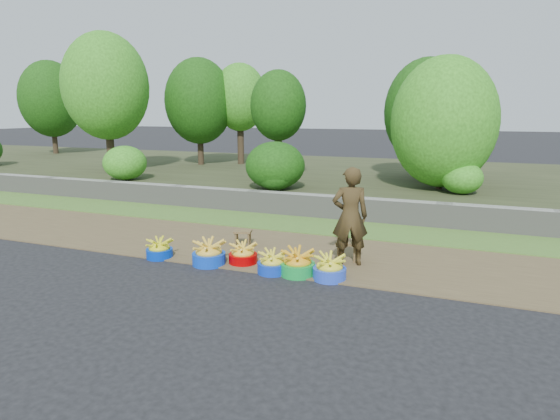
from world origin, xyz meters
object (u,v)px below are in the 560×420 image
at_px(basin_c, 243,254).
at_px(vendor_woman, 350,216).
at_px(basin_a, 159,249).
at_px(basin_d, 272,263).
at_px(basin_e, 298,264).
at_px(stool_right, 348,245).
at_px(basin_f, 330,268).
at_px(stool_left, 243,233).
at_px(basin_b, 209,254).

bearing_deg(basin_c, vendor_woman, 18.73).
relative_size(basin_a, vendor_woman, 0.28).
bearing_deg(basin_d, basin_e, 7.88).
bearing_deg(basin_c, stool_right, 25.99).
relative_size(basin_d, basin_f, 0.93).
height_order(basin_d, basin_f, basin_f).
height_order(basin_f, stool_left, basin_f).
bearing_deg(vendor_woman, basin_a, -6.11).
bearing_deg(basin_c, basin_b, -154.90).
bearing_deg(stool_right, basin_e, -120.48).
relative_size(basin_a, stool_left, 1.21).
bearing_deg(basin_e, basin_c, 169.79).
bearing_deg(basin_e, basin_f, -0.92).
height_order(basin_a, basin_c, basin_c).
xyz_separation_m(basin_e, basin_f, (0.51, -0.01, -0.01)).
distance_m(basin_a, vendor_woman, 3.30).
height_order(basin_b, basin_f, basin_b).
bearing_deg(vendor_woman, basin_c, -1.63).
bearing_deg(basin_c, basin_a, -170.96).
xyz_separation_m(basin_d, basin_f, (0.91, 0.05, 0.01)).
xyz_separation_m(basin_b, basin_d, (1.13, -0.00, -0.03)).
bearing_deg(basin_e, basin_b, -177.98).
distance_m(basin_c, basin_d, 0.67).
bearing_deg(basin_f, basin_a, -179.17).
xyz_separation_m(basin_e, stool_right, (0.56, 0.96, 0.09)).
distance_m(basin_b, basin_c, 0.56).
relative_size(basin_e, stool_right, 1.48).
relative_size(basin_e, basin_f, 1.07).
bearing_deg(basin_c, basin_f, -7.14).
xyz_separation_m(basin_b, basin_e, (1.53, 0.05, -0.00)).
distance_m(basin_c, basin_f, 1.54).
xyz_separation_m(basin_f, vendor_woman, (0.12, 0.75, 0.65)).
distance_m(basin_c, stool_left, 1.04).
xyz_separation_m(basin_f, stool_left, (-1.98, 1.13, 0.08)).
bearing_deg(basin_d, basin_b, 179.93).
xyz_separation_m(basin_c, stool_left, (-0.45, 0.94, 0.09)).
relative_size(basin_c, stool_left, 1.28).
distance_m(stool_right, vendor_woman, 0.59).
relative_size(basin_a, basin_d, 0.96).
xyz_separation_m(basin_d, stool_right, (0.96, 1.01, 0.12)).
distance_m(basin_a, basin_c, 1.50).
bearing_deg(vendor_woman, stool_left, -30.49).
bearing_deg(basin_a, stool_left, 48.68).
distance_m(basin_b, basin_f, 2.04).
relative_size(stool_right, vendor_woman, 0.23).
bearing_deg(stool_right, basin_b, -154.22).
distance_m(basin_f, stool_left, 2.28).
bearing_deg(basin_f, stool_left, 150.37).
height_order(basin_a, basin_b, basin_b).
bearing_deg(basin_b, stool_right, 25.78).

